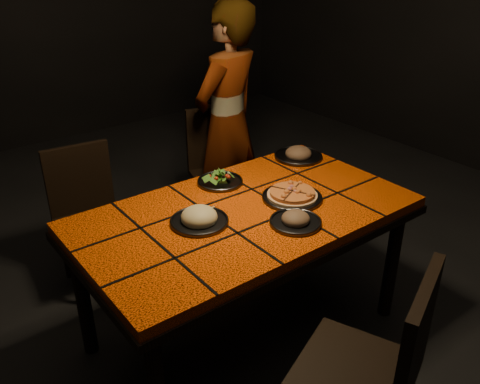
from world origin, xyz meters
TOP-DOWN VIEW (x-y plane):
  - room_shell at (0.00, 0.00)m, footprint 6.04×7.04m
  - dining_table at (0.00, 0.00)m, footprint 1.62×0.92m
  - chair_near at (-0.08, -0.91)m, footprint 0.55×0.55m
  - chair_far_left at (-0.43, 0.96)m, footprint 0.42×0.42m
  - chair_far_right at (0.55, 1.00)m, footprint 0.49×0.49m
  - diner at (0.58, 0.93)m, footprint 0.67×0.54m
  - plate_pizza at (0.25, -0.06)m, footprint 0.34×0.34m
  - plate_pasta at (-0.24, 0.03)m, footprint 0.27×0.27m
  - plate_salad at (0.07, 0.31)m, footprint 0.24×0.24m
  - plate_mushroom_a at (0.10, -0.24)m, footprint 0.24×0.24m
  - plate_mushroom_b at (0.64, 0.31)m, footprint 0.28×0.28m

SIDE VIEW (x-z plane):
  - chair_far_left at x=-0.43m, z-range 0.06..0.91m
  - chair_far_right at x=0.55m, z-range 0.06..0.94m
  - chair_near at x=-0.08m, z-range 0.07..0.99m
  - dining_table at x=0.00m, z-range 0.30..1.05m
  - plate_pizza at x=0.25m, z-range 0.75..0.79m
  - plate_mushroom_a at x=0.10m, z-range 0.73..0.81m
  - plate_pasta at x=-0.24m, z-range 0.73..0.82m
  - plate_mushroom_b at x=0.64m, z-range 0.73..0.82m
  - plate_salad at x=0.07m, z-range 0.74..0.81m
  - diner at x=0.58m, z-range 0.00..1.60m
  - room_shell at x=0.00m, z-range -0.04..3.04m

